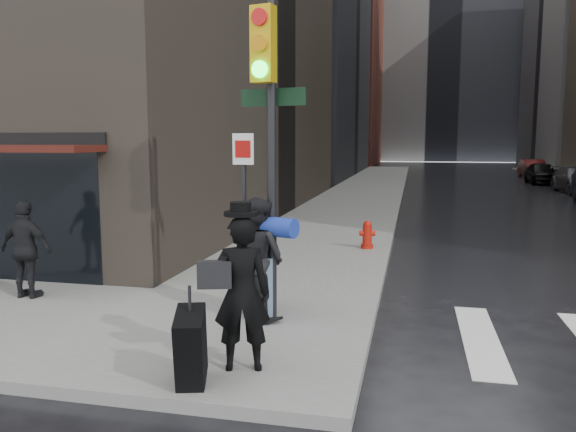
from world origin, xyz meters
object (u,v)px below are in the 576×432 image
object	(u,v)px
man_greycoat	(26,249)
traffic_light	(266,119)
man_jeans	(258,258)
parked_car_4	(542,173)
man_overcoat	(231,301)
parked_car_5	(533,169)
fire_hydrant	(367,236)

from	to	relation	value
man_greycoat	traffic_light	size ratio (longest dim) A/B	0.36
man_jeans	man_greycoat	bearing A→B (deg)	27.26
traffic_light	man_jeans	bearing A→B (deg)	165.84
man_jeans	man_greycoat	size ratio (longest dim) A/B	1.10
man_greycoat	parked_car_4	distance (m)	34.56
man_overcoat	man_greycoat	world-z (taller)	man_overcoat
man_greycoat	traffic_light	xyz separation A→B (m)	(4.23, -0.25, 2.12)
traffic_light	parked_car_4	xyz separation A→B (m)	(10.24, 31.63, -2.38)
man_overcoat	traffic_light	bearing A→B (deg)	-102.94
traffic_light	parked_car_5	bearing A→B (deg)	85.10
fire_hydrant	traffic_light	bearing A→B (deg)	-99.57
man_overcoat	man_jeans	distance (m)	2.03
man_overcoat	parked_car_5	distance (m)	41.33
man_jeans	fire_hydrant	bearing A→B (deg)	-71.18
man_overcoat	fire_hydrant	xyz separation A→B (m)	(0.89, 7.87, -0.53)
man_jeans	man_greycoat	xyz separation A→B (m)	(-4.09, 0.18, -0.08)
parked_car_5	parked_car_4	bearing A→B (deg)	-98.83
traffic_light	man_greycoat	bearing A→B (deg)	-172.22
man_overcoat	parked_car_5	xyz separation A→B (m)	(10.82, 39.88, -0.29)
traffic_light	parked_car_5	distance (m)	39.55
man_overcoat	traffic_light	world-z (taller)	traffic_light
fire_hydrant	parked_car_4	bearing A→B (deg)	70.22
parked_car_4	parked_car_5	bearing A→B (deg)	84.61
parked_car_4	parked_car_5	world-z (taller)	parked_car_4
fire_hydrant	man_greycoat	bearing A→B (deg)	-132.68
man_overcoat	fire_hydrant	size ratio (longest dim) A/B	2.88
man_greycoat	traffic_light	bearing A→B (deg)	179.60
man_overcoat	parked_car_5	world-z (taller)	man_overcoat
man_overcoat	traffic_light	size ratio (longest dim) A/B	0.44
fire_hydrant	man_overcoat	bearing A→B (deg)	-96.47
man_greycoat	man_overcoat	bearing A→B (deg)	156.09
man_overcoat	traffic_light	xyz separation A→B (m)	(-0.11, 1.95, 2.11)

